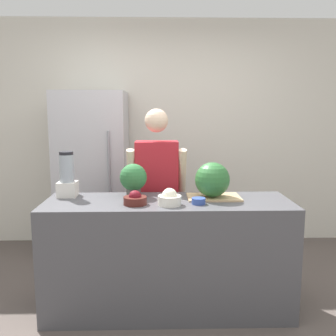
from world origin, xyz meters
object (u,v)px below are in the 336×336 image
object	(u,v)px
bowl_cherries	(135,199)
bowl_cream	(170,198)
bowl_small_blue	(199,201)
person	(157,195)
watermelon	(212,180)
potted_plant	(133,178)
refrigerator	(93,174)
blender	(67,177)

from	to	relation	value
bowl_cherries	bowl_cream	bearing A→B (deg)	-5.02
bowl_cherries	bowl_small_blue	xyz separation A→B (m)	(0.47, 0.00, -0.02)
person	bowl_small_blue	distance (m)	0.68
watermelon	potted_plant	xyz separation A→B (m)	(-0.62, 0.08, -0.00)
refrigerator	potted_plant	size ratio (longest dim) A/B	6.64
bowl_cherries	bowl_cream	world-z (taller)	bowl_cream
refrigerator	potted_plant	xyz separation A→B (m)	(0.51, -1.09, 0.15)
bowl_cream	blender	size ratio (longest dim) A/B	0.48
bowl_cream	potted_plant	world-z (taller)	potted_plant
bowl_cherries	bowl_cream	size ratio (longest dim) A/B	0.99
bowl_small_blue	blender	size ratio (longest dim) A/B	0.28
person	blender	distance (m)	0.82
potted_plant	person	bearing A→B (deg)	60.96
potted_plant	bowl_cherries	bearing A→B (deg)	-83.75
person	potted_plant	bearing A→B (deg)	-119.04
watermelon	blender	distance (m)	1.16
person	bowl_cherries	xyz separation A→B (m)	(-0.16, -0.60, 0.11)
watermelon	bowl_cream	world-z (taller)	watermelon
bowl_cream	bowl_small_blue	bearing A→B (deg)	6.25
bowl_cherries	potted_plant	distance (m)	0.28
watermelon	bowl_cherries	world-z (taller)	watermelon
watermelon	bowl_small_blue	distance (m)	0.25
blender	watermelon	bearing A→B (deg)	-4.87
watermelon	potted_plant	size ratio (longest dim) A/B	1.03
person	bowl_cherries	size ratio (longest dim) A/B	9.21
person	potted_plant	world-z (taller)	person
refrigerator	potted_plant	world-z (taller)	refrigerator
watermelon	person	bearing A→B (deg)	136.13
bowl_cream	bowl_small_blue	distance (m)	0.22
person	blender	xyz separation A→B (m)	(-0.72, -0.32, 0.23)
refrigerator	potted_plant	bearing A→B (deg)	-64.97
blender	person	bearing A→B (deg)	24.20
refrigerator	bowl_cream	world-z (taller)	refrigerator
person	watermelon	xyz separation A→B (m)	(0.44, -0.42, 0.22)
watermelon	potted_plant	world-z (taller)	watermelon
refrigerator	blender	world-z (taller)	refrigerator
bowl_small_blue	watermelon	bearing A→B (deg)	54.24
bowl_cherries	watermelon	bearing A→B (deg)	16.42
bowl_cream	blender	xyz separation A→B (m)	(-0.81, 0.30, 0.11)
watermelon	bowl_cherries	size ratio (longest dim) A/B	1.59
bowl_cherries	blender	world-z (taller)	blender
bowl_cherries	blender	size ratio (longest dim) A/B	0.47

